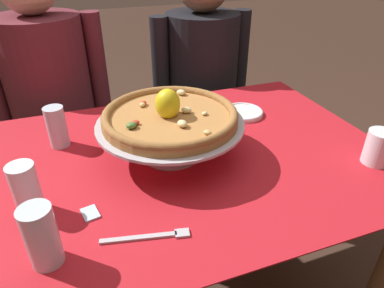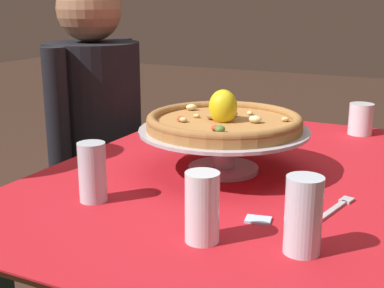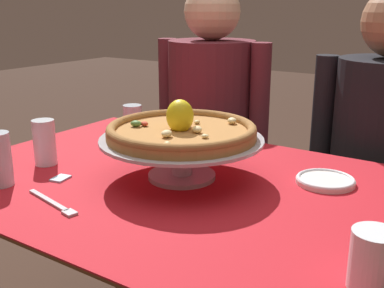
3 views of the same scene
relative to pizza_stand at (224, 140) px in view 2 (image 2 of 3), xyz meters
name	(u,v)px [view 2 (image 2 of 3)]	position (x,y,z in m)	size (l,w,h in m)	color
dining_table	(232,208)	(0.01, -0.02, -0.18)	(1.28, 0.88, 0.71)	brown
pizza_stand	(224,140)	(0.00, 0.00, 0.00)	(0.43, 0.43, 0.11)	#B7B7C1
pizza	(224,121)	(0.00, 0.00, 0.05)	(0.39, 0.39, 0.10)	#AD753D
water_glass_front_left	(303,219)	(-0.35, -0.30, -0.02)	(0.06, 0.06, 0.14)	silver
water_glass_side_left	(202,212)	(-0.39, -0.12, -0.03)	(0.06, 0.06, 0.13)	white
water_glass_back_left	(93,176)	(-0.31, 0.17, -0.03)	(0.06, 0.06, 0.13)	silver
water_glass_front_right	(361,121)	(0.55, -0.25, -0.04)	(0.08, 0.08, 0.10)	white
side_plate	(215,132)	(0.33, 0.17, -0.07)	(0.15, 0.15, 0.02)	white
dinner_fork	(333,210)	(-0.14, -0.31, -0.08)	(0.20, 0.06, 0.01)	#B7B7C1
sugar_packet	(258,220)	(-0.26, -0.19, -0.08)	(0.05, 0.04, 0.01)	silver
diner_right	(96,148)	(0.37, 0.67, -0.20)	(0.50, 0.36, 1.22)	navy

